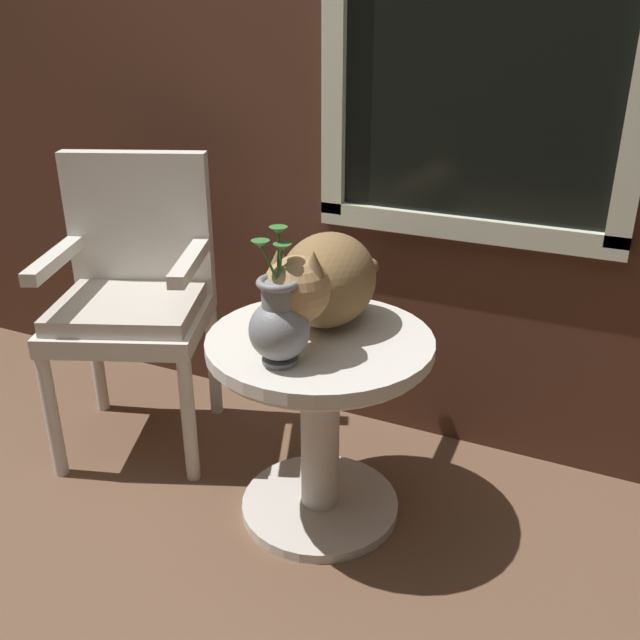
% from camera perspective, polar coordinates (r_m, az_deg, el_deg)
% --- Properties ---
extents(ground_plane, '(6.00, 6.00, 0.00)m').
position_cam_1_polar(ground_plane, '(2.12, -4.92, -15.78)').
color(ground_plane, brown).
extents(back_wall, '(4.00, 0.07, 2.60)m').
position_cam_1_polar(back_wall, '(2.22, 3.29, 22.49)').
color(back_wall, '#47281C').
rests_on(back_wall, ground_plane).
extents(wicker_side_table, '(0.61, 0.61, 0.57)m').
position_cam_1_polar(wicker_side_table, '(1.92, 0.00, -6.12)').
color(wicker_side_table, silver).
rests_on(wicker_side_table, ground_plane).
extents(wicker_chair, '(0.61, 0.59, 0.95)m').
position_cam_1_polar(wicker_chair, '(2.32, -15.08, 2.61)').
color(wicker_chair, silver).
rests_on(wicker_chair, ground_plane).
extents(cat, '(0.27, 0.64, 0.28)m').
position_cam_1_polar(cat, '(1.84, 0.28, 3.22)').
color(cat, olive).
rests_on(cat, wicker_side_table).
extents(pewter_vase_with_ivy, '(0.15, 0.15, 0.33)m').
position_cam_1_polar(pewter_vase_with_ivy, '(1.67, -3.39, -0.22)').
color(pewter_vase_with_ivy, gray).
rests_on(pewter_vase_with_ivy, wicker_side_table).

